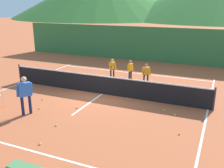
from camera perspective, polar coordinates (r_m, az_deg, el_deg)
ground_plane at (r=13.23m, az=-2.20°, el=-2.19°), size 120.00×120.00×0.00m
line_baseline_near at (r=8.93m, az=-18.73°, el=-13.36°), size 10.22×0.08×0.01m
line_baseline_far at (r=17.26m, az=4.39°, el=2.47°), size 10.22×0.08×0.01m
line_sideline_west at (r=16.02m, az=-18.89°, el=0.39°), size 0.08×10.25×0.01m
line_sideline_east at (r=12.05m, az=20.35°, el=-5.31°), size 0.08×10.25×0.01m
line_service_center at (r=13.22m, az=-2.20°, el=-2.18°), size 0.08×5.81×0.01m
tennis_net at (r=13.07m, az=-2.22°, el=-0.13°), size 10.70×0.08×1.05m
instructor at (r=11.11m, az=-18.59°, el=-1.66°), size 0.55×0.81×1.63m
student_0 at (r=15.53m, az=0.07°, el=3.72°), size 0.41×0.69×1.26m
student_1 at (r=15.28m, az=4.06°, el=3.41°), size 0.27×0.50×1.25m
student_2 at (r=14.50m, az=7.50°, el=2.54°), size 0.46×0.67×1.25m
tennis_ball_0 at (r=11.81m, az=-15.66°, el=-5.14°), size 0.07×0.07×0.07m
tennis_ball_2 at (r=11.03m, az=13.66°, el=-6.61°), size 0.07×0.07×0.07m
tennis_ball_3 at (r=11.41m, az=11.39°, el=-5.63°), size 0.07×0.07×0.07m
tennis_ball_4 at (r=10.10m, az=-12.17°, el=-8.82°), size 0.07×0.07×0.07m
tennis_ball_5 at (r=9.58m, az=14.64°, el=-10.54°), size 0.07×0.07×0.07m
tennis_ball_6 at (r=11.55m, az=-7.71°, el=-5.15°), size 0.07×0.07×0.07m
tennis_ball_7 at (r=9.00m, az=-15.55°, el=-12.53°), size 0.07×0.07×0.07m
tennis_ball_8 at (r=12.85m, az=-15.05°, el=-3.24°), size 0.07×0.07×0.07m
windscreen_fence at (r=20.68m, az=8.16°, el=8.64°), size 22.48×0.08×2.69m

